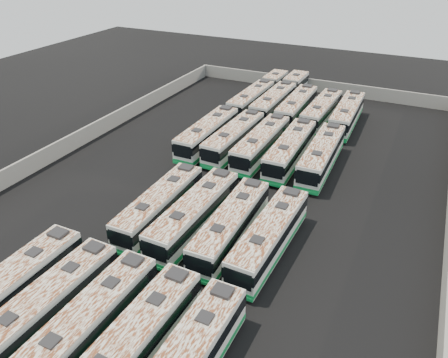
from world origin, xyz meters
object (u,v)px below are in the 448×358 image
Objects in this scene: bus_midback_center at (261,144)px; bus_back_left at (281,96)px; bus_midfront_far_right at (269,237)px; bus_back_right at (321,111)px; bus_front_center at (87,326)px; bus_midfront_left at (160,206)px; bus_front_far_left at (9,291)px; bus_back_far_right at (347,115)px; bus_midback_right at (290,150)px; bus_front_left at (46,307)px; bus_front_right at (132,346)px; bus_back_far_left at (260,94)px; bus_midfront_center at (195,214)px; bus_midback_far_left at (208,134)px; bus_midback_far_right at (321,156)px; bus_midfront_right at (231,226)px; bus_back_center at (296,107)px; bus_midback_left at (234,138)px.

bus_midback_center is 0.64× the size of bus_back_left.
bus_back_right reaches higher than bus_midfront_far_right.
bus_front_center is 15.08m from bus_midfront_left.
bus_back_right is at bearing 85.95° from bus_front_center.
bus_back_far_right reaches higher than bus_front_far_left.
bus_back_far_right is (11.13, -3.43, -0.01)m from bus_back_left.
bus_midfront_far_right is 17.54m from bus_midback_right.
bus_back_left is (3.75, 49.77, 0.04)m from bus_front_far_left.
bus_front_left is 1.00× the size of bus_midfront_left.
bus_front_far_left is 49.91m from bus_back_left.
bus_front_right is at bearing -103.22° from bus_midfront_far_right.
bus_front_left is 0.97× the size of bus_back_far_right.
bus_back_far_left is at bearing 164.51° from bus_back_right.
bus_back_far_left is at bearing -176.61° from bus_back_left.
bus_midfront_center is at bearing -179.33° from bus_midfront_far_right.
bus_midback_center is at bearing 0.80° from bus_midback_far_left.
bus_front_left is at bearing 0.07° from bus_front_far_left.
bus_midfront_center is at bearing -77.16° from bus_back_far_left.
bus_front_center is (3.77, -0.08, 0.03)m from bus_front_left.
bus_front_right is 16.38m from bus_midfront_left.
bus_front_center is at bearing -100.59° from bus_back_far_right.
bus_front_right is at bearing -98.32° from bus_midback_far_right.
bus_back_left is (3.75, 18.14, -0.01)m from bus_midback_far_left.
bus_front_left is 49.69m from bus_back_far_left.
bus_front_far_left is at bearing -116.67° from bus_midback_far_right.
bus_front_far_left is 35.17m from bus_midback_far_right.
bus_midback_center is at bearing -66.86° from bus_back_far_left.
bus_midfront_right is 0.62× the size of bus_back_left.
bus_front_center is at bearing -89.41° from bus_midback_center.
bus_midback_right is at bearing -67.34° from bus_back_left.
bus_midfront_right is at bearing -0.39° from bus_midfront_center.
bus_back_center is (-0.00, 46.25, 0.04)m from bus_front_center.
bus_front_center is at bearing -85.50° from bus_back_left.
bus_midback_center is 7.62m from bus_midback_far_right.
bus_midfront_right is at bearing -90.93° from bus_midback_right.
bus_back_far_right is (7.47, 0.16, -0.01)m from bus_back_center.
bus_midfront_right is 31.99m from bus_back_far_right.
bus_back_far_right is (7.49, 14.56, -0.01)m from bus_midback_center.
bus_midfront_right is (3.86, 14.62, -0.02)m from bus_front_center.
bus_back_right is at bearing 75.60° from bus_midfront_left.
bus_front_far_left is 0.98× the size of bus_midback_center.
bus_front_right is at bearing -75.04° from bus_midfront_center.
bus_front_right is at bearing 0.86° from bus_front_center.
bus_midback_left is 7.54m from bus_midback_right.
bus_back_left is at bearing 120.68° from bus_midback_far_right.
bus_midback_far_right is at bearing 67.36° from bus_midfront_center.
bus_front_right is 14.61m from bus_midfront_right.
bus_midback_right is at bearing -0.15° from bus_midback_far_left.
bus_midfront_center is (0.08, 14.71, 0.05)m from bus_front_center.
bus_midback_center is at bearing 98.14° from bus_front_right.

